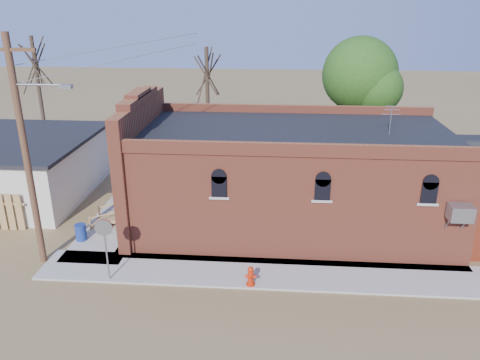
# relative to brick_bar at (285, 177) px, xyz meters

# --- Properties ---
(ground) EXTENTS (120.00, 120.00, 0.00)m
(ground) POSITION_rel_brick_bar_xyz_m (-1.64, -5.49, -2.34)
(ground) COLOR brown
(ground) RESTS_ON ground
(sidewalk_south) EXTENTS (19.00, 2.20, 0.08)m
(sidewalk_south) POSITION_rel_brick_bar_xyz_m (-0.14, -4.59, -2.30)
(sidewalk_south) COLOR #9E9991
(sidewalk_south) RESTS_ON ground
(sidewalk_west) EXTENTS (2.60, 10.00, 0.08)m
(sidewalk_west) POSITION_rel_brick_bar_xyz_m (-7.94, 0.51, -2.30)
(sidewalk_west) COLOR #9E9991
(sidewalk_west) RESTS_ON ground
(brick_bar) EXTENTS (16.40, 7.97, 6.30)m
(brick_bar) POSITION_rel_brick_bar_xyz_m (0.00, 0.00, 0.00)
(brick_bar) COLOR #A34931
(brick_bar) RESTS_ON ground
(utility_pole) EXTENTS (3.12, 0.26, 9.00)m
(utility_pole) POSITION_rel_brick_bar_xyz_m (-9.79, -4.29, 2.43)
(utility_pole) COLOR #492C1D
(utility_pole) RESTS_ON ground
(tree_bare_near) EXTENTS (2.80, 2.80, 7.65)m
(tree_bare_near) POSITION_rel_brick_bar_xyz_m (-4.64, 7.51, 3.62)
(tree_bare_near) COLOR #473929
(tree_bare_near) RESTS_ON ground
(tree_bare_far) EXTENTS (2.80, 2.80, 8.16)m
(tree_bare_far) POSITION_rel_brick_bar_xyz_m (-15.64, 8.51, 4.02)
(tree_bare_far) COLOR #473929
(tree_bare_far) RESTS_ON ground
(tree_leafy) EXTENTS (4.40, 4.40, 8.15)m
(tree_leafy) POSITION_rel_brick_bar_xyz_m (4.36, 8.01, 3.59)
(tree_leafy) COLOR #473929
(tree_leafy) RESTS_ON ground
(fire_hydrant) EXTENTS (0.43, 0.39, 0.77)m
(fire_hydrant) POSITION_rel_brick_bar_xyz_m (-1.28, -5.50, -1.88)
(fire_hydrant) COLOR red
(fire_hydrant) RESTS_ON sidewalk_south
(stop_sign) EXTENTS (0.68, 0.20, 2.51)m
(stop_sign) POSITION_rel_brick_bar_xyz_m (-6.67, -5.49, -0.33)
(stop_sign) COLOR gray
(stop_sign) RESTS_ON sidewalk_south
(trash_barrel) EXTENTS (0.48, 0.48, 0.74)m
(trash_barrel) POSITION_rel_brick_bar_xyz_m (-8.94, -2.54, -1.89)
(trash_barrel) COLOR navy
(trash_barrel) RESTS_ON sidewalk_west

